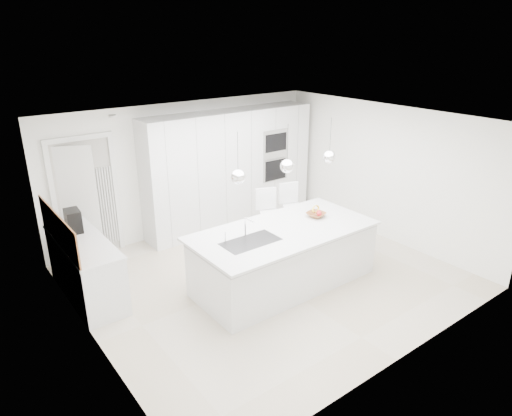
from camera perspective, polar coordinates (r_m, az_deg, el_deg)
floor at (r=7.41m, az=1.42°, el=-8.63°), size 5.50×5.50×0.00m
wall_back at (r=8.87m, az=-8.64°, el=5.00°), size 5.50×0.00×5.50m
wall_left at (r=5.72m, az=-20.69°, el=-5.46°), size 0.00×5.00×5.00m
ceiling at (r=6.54m, az=1.61°, el=10.74°), size 5.50×5.50×0.00m
tall_cabinets at (r=9.05m, az=-3.24°, el=4.86°), size 3.60×0.60×2.30m
oven_stack at (r=9.27m, az=2.46°, el=6.57°), size 0.62×0.04×1.05m
doorway_frame at (r=8.21m, az=-20.41°, el=0.90°), size 1.11×0.08×2.13m
hallway_door at (r=8.11m, az=-21.95°, el=0.30°), size 0.76×0.38×2.00m
radiator at (r=8.35m, az=-18.17°, el=0.23°), size 0.32×0.04×1.40m
left_base_cabinets at (r=7.19m, az=-20.48°, el=-7.18°), size 0.60×1.80×0.86m
left_worktop at (r=7.00m, az=-20.94°, el=-3.93°), size 0.62×1.82×0.04m
oak_backsplash at (r=6.84m, az=-23.52°, el=-2.43°), size 0.02×1.80×0.50m
island_base at (r=7.06m, az=3.61°, el=-6.31°), size 2.80×1.20×0.86m
island_worktop at (r=6.90m, az=3.42°, el=-2.84°), size 2.84×1.40×0.04m
island_sink at (r=6.52m, az=-0.67°, el=-4.87°), size 0.84×0.44×0.18m
island_tap at (r=6.60m, az=-1.37°, el=-2.35°), size 0.02×0.02×0.30m
pendant_left at (r=6.02m, az=-2.25°, el=3.91°), size 0.20×0.20×0.20m
pendant_mid at (r=6.52m, az=3.90°, el=5.24°), size 0.20×0.20×0.20m
pendant_right at (r=7.09m, az=9.15°, el=6.32°), size 0.20×0.20×0.20m
fruit_bowl at (r=7.40m, az=7.52°, el=-0.83°), size 0.34×0.34×0.07m
espresso_machine at (r=7.27m, az=-21.87°, el=-1.50°), size 0.23×0.33×0.34m
bar_stool_left at (r=7.92m, az=1.88°, el=-1.86°), size 0.55×0.64×1.17m
bar_stool_right at (r=8.26m, az=4.69°, el=-0.97°), size 0.51×0.61×1.16m
apple_a at (r=7.34m, az=7.90°, el=-0.74°), size 0.08×0.08×0.08m
apple_b at (r=7.38m, az=7.87°, el=-0.58°), size 0.08×0.08×0.08m
banana_bunch at (r=7.39m, az=7.47°, el=-0.11°), size 0.25×0.18×0.23m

